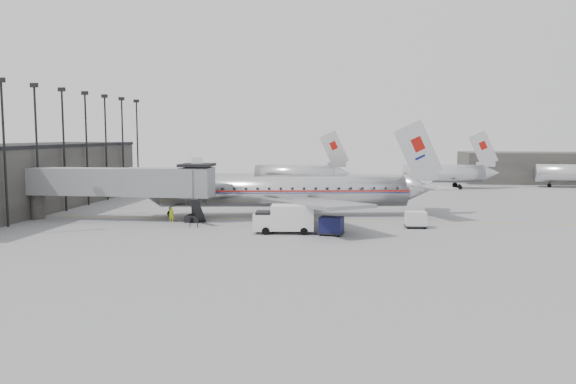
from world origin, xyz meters
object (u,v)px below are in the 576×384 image
object	(u,v)px
service_van	(285,218)
ramp_worker	(171,214)
baggage_cart_white	(416,219)
baggage_cart_navy	(331,225)
airliner	(290,192)

from	to	relation	value
service_van	ramp_worker	size ratio (longest dim) A/B	3.61
baggage_cart_white	ramp_worker	xyz separation A→B (m)	(-26.09, 1.00, -0.07)
baggage_cart_navy	baggage_cart_white	distance (m)	9.86
airliner	ramp_worker	bearing A→B (deg)	-161.53
airliner	service_van	world-z (taller)	airliner
service_van	baggage_cart_navy	bearing A→B (deg)	-11.30
service_van	baggage_cart_white	size ratio (longest dim) A/B	2.64
airliner	baggage_cart_white	size ratio (longest dim) A/B	15.86
airliner	baggage_cart_navy	size ratio (longest dim) A/B	14.09
service_van	baggage_cart_navy	world-z (taller)	service_van
airliner	ramp_worker	distance (m)	13.94
service_van	ramp_worker	xyz separation A→B (m)	(-13.13, 5.53, -0.61)
ramp_worker	baggage_cart_navy	bearing A→B (deg)	-15.55
service_van	baggage_cart_white	world-z (taller)	service_van
airliner	ramp_worker	size ratio (longest dim) A/B	21.67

